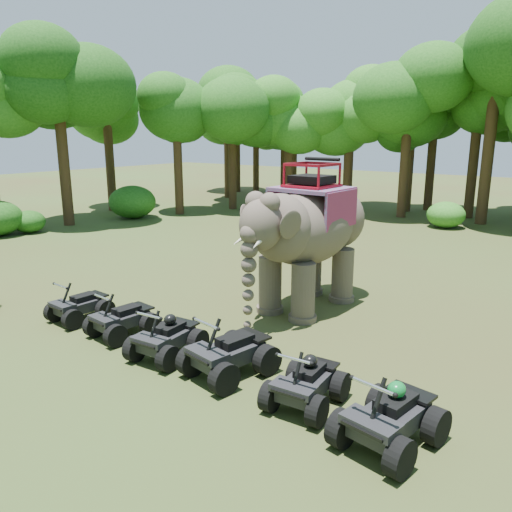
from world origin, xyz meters
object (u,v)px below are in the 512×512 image
at_px(atv_4, 307,376).
at_px(elephant, 309,235).
at_px(atv_0, 79,300).
at_px(atv_5, 390,408).
at_px(atv_1, 122,313).
at_px(atv_3, 229,345).
at_px(atv_2, 166,332).

bearing_deg(atv_4, elephant, 116.28).
height_order(elephant, atv_4, elephant).
height_order(atv_0, atv_5, atv_5).
height_order(atv_1, atv_5, atv_5).
distance_m(atv_3, atv_4, 1.95).
height_order(atv_4, atv_5, atv_5).
xyz_separation_m(atv_1, atv_5, (7.24, -0.36, 0.07)).
distance_m(atv_0, atv_2, 3.65).
relative_size(atv_3, atv_5, 1.03).
distance_m(atv_1, atv_4, 5.50).
distance_m(atv_1, atv_3, 3.55).
distance_m(atv_4, atv_5, 1.76).
relative_size(atv_0, atv_5, 0.86).
xyz_separation_m(elephant, atv_3, (0.93, -4.76, -1.48)).
bearing_deg(elephant, atv_0, -130.88).
height_order(atv_2, atv_3, atv_3).
xyz_separation_m(elephant, atv_5, (4.62, -5.09, -1.49)).
bearing_deg(atv_0, atv_1, 2.99).
bearing_deg(atv_3, atv_0, -170.29).
height_order(elephant, atv_1, elephant).
height_order(atv_0, atv_4, atv_4).
bearing_deg(atv_3, atv_1, -170.54).
height_order(atv_2, atv_5, atv_5).
height_order(atv_1, atv_4, atv_4).
xyz_separation_m(atv_2, atv_5, (5.41, -0.15, 0.06)).
relative_size(atv_0, atv_2, 0.93).
distance_m(atv_3, atv_5, 3.71).
relative_size(atv_1, atv_3, 0.87).
height_order(atv_0, atv_1, atv_1).
bearing_deg(atv_5, atv_0, -173.32).
xyz_separation_m(elephant, atv_1, (-2.62, -4.73, -1.57)).
bearing_deg(atv_5, elephant, 141.17).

